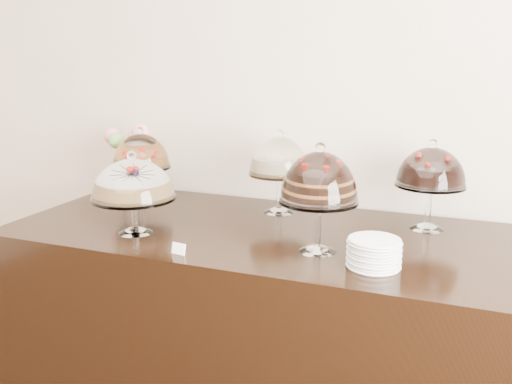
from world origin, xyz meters
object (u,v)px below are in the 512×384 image
at_px(cake_stand_choco_layer, 319,181).
at_px(cake_stand_dark_choco, 431,171).
at_px(cake_stand_sugar_sponge, 133,183).
at_px(cake_stand_cheesecake, 279,160).
at_px(cake_stand_fruit_tart, 141,154).
at_px(display_counter, 260,323).
at_px(flower_vase, 127,154).
at_px(plate_stack, 374,253).

distance_m(cake_stand_choco_layer, cake_stand_dark_choco, 0.59).
height_order(cake_stand_sugar_sponge, cake_stand_cheesecake, cake_stand_cheesecake).
bearing_deg(cake_stand_fruit_tart, cake_stand_sugar_sponge, -60.73).
distance_m(cake_stand_sugar_sponge, cake_stand_fruit_tart, 0.55).
height_order(cake_stand_cheesecake, cake_stand_fruit_tart, cake_stand_cheesecake).
bearing_deg(cake_stand_fruit_tart, cake_stand_dark_choco, 1.84).
distance_m(display_counter, flower_vase, 1.19).
relative_size(display_counter, cake_stand_dark_choco, 5.53).
bearing_deg(cake_stand_choco_layer, flower_vase, 156.47).
distance_m(cake_stand_choco_layer, cake_stand_cheesecake, 0.58).
xyz_separation_m(cake_stand_choco_layer, cake_stand_dark_choco, (0.37, 0.46, -0.02)).
xyz_separation_m(cake_stand_choco_layer, cake_stand_cheesecake, (-0.33, 0.47, -0.02)).
relative_size(cake_stand_sugar_sponge, cake_stand_dark_choco, 0.90).
xyz_separation_m(display_counter, flower_vase, (-0.92, 0.35, 0.67)).
height_order(cake_stand_sugar_sponge, cake_stand_fruit_tart, cake_stand_fruit_tart).
height_order(display_counter, cake_stand_dark_choco, cake_stand_dark_choco).
bearing_deg(cake_stand_dark_choco, cake_stand_choco_layer, -128.69).
bearing_deg(flower_vase, plate_stack, -23.07).
bearing_deg(cake_stand_choco_layer, cake_stand_cheesecake, 124.70).
xyz_separation_m(cake_stand_cheesecake, plate_stack, (0.56, -0.56, -0.21)).
relative_size(cake_stand_cheesecake, cake_stand_fruit_tart, 1.04).
distance_m(cake_stand_choco_layer, cake_stand_fruit_tart, 1.14).
xyz_separation_m(cake_stand_sugar_sponge, plate_stack, (1.03, -0.03, -0.17)).
relative_size(display_counter, cake_stand_choco_layer, 5.11).
relative_size(cake_stand_cheesecake, flower_vase, 1.04).
bearing_deg(cake_stand_sugar_sponge, cake_stand_cheesecake, 48.90).
distance_m(cake_stand_sugar_sponge, cake_stand_cheesecake, 0.71).
height_order(display_counter, cake_stand_cheesecake, cake_stand_cheesecake).
xyz_separation_m(display_counter, plate_stack, (0.55, -0.27, 0.50)).
xyz_separation_m(display_counter, cake_stand_cheesecake, (-0.02, 0.29, 0.71)).
distance_m(display_counter, cake_stand_fruit_tart, 1.05).
bearing_deg(display_counter, cake_stand_cheesecake, 93.09).
relative_size(cake_stand_cheesecake, cake_stand_dark_choco, 1.02).
height_order(cake_stand_cheesecake, flower_vase, cake_stand_cheesecake).
bearing_deg(cake_stand_sugar_sponge, display_counter, 26.89).
height_order(display_counter, plate_stack, plate_stack).
distance_m(cake_stand_cheesecake, plate_stack, 0.82).
xyz_separation_m(cake_stand_sugar_sponge, cake_stand_choco_layer, (0.79, 0.06, 0.06)).
distance_m(cake_stand_sugar_sponge, flower_vase, 0.74).
distance_m(cake_stand_fruit_tart, flower_vase, 0.21).
bearing_deg(display_counter, cake_stand_dark_choco, 22.29).
height_order(cake_stand_choco_layer, flower_vase, cake_stand_choco_layer).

